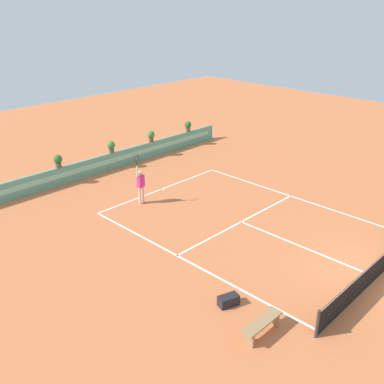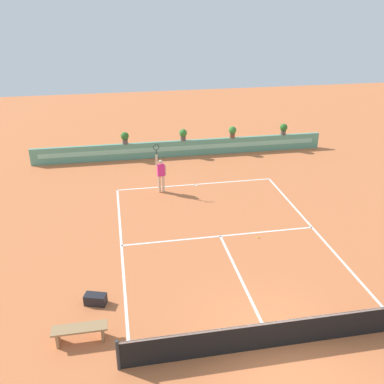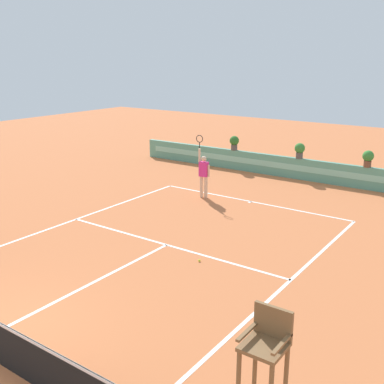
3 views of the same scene
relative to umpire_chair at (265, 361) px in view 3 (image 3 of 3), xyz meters
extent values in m
plane|color=#C66B3D|center=(-5.88, 4.74, -1.34)|extent=(60.00, 60.00, 0.00)
cube|color=white|center=(-5.88, 10.63, -1.34)|extent=(8.22, 0.10, 0.01)
cube|color=white|center=(-5.88, 5.14, -1.34)|extent=(8.22, 0.10, 0.01)
cube|color=white|center=(-5.88, 1.94, -1.34)|extent=(0.10, 6.40, 0.01)
cube|color=white|center=(-9.99, 4.68, -1.34)|extent=(0.10, 11.89, 0.01)
cube|color=white|center=(-1.77, 4.68, -1.34)|extent=(0.10, 11.89, 0.01)
cube|color=white|center=(-5.88, 10.53, -1.34)|extent=(0.10, 0.20, 0.01)
cube|color=#599E84|center=(-5.88, 15.13, -0.84)|extent=(18.00, 0.20, 1.00)
cube|color=#87CCB2|center=(-5.88, 15.02, -0.79)|extent=(17.10, 0.01, 0.28)
cylinder|color=brown|center=(-0.26, 0.19, -0.54)|extent=(0.07, 0.07, 1.60)
cube|color=brown|center=(0.00, -0.06, 0.29)|extent=(0.60, 0.60, 0.06)
cube|color=brown|center=(0.00, 0.21, 0.56)|extent=(0.60, 0.06, 0.48)
cube|color=brown|center=(-0.27, -0.06, 0.44)|extent=(0.06, 0.60, 0.04)
cube|color=brown|center=(0.27, -0.06, 0.44)|extent=(0.06, 0.60, 0.04)
cylinder|color=beige|center=(-7.66, 10.02, -0.89)|extent=(0.14, 0.14, 0.90)
cylinder|color=beige|center=(-7.86, 10.00, -0.89)|extent=(0.14, 0.14, 0.90)
cube|color=#E52D84|center=(-7.76, 10.01, -0.14)|extent=(0.38, 0.26, 0.60)
sphere|color=beige|center=(-7.76, 10.01, 0.29)|extent=(0.22, 0.22, 0.22)
cylinder|color=beige|center=(-7.96, 9.99, 0.41)|extent=(0.09, 0.09, 0.55)
cylinder|color=black|center=(-7.96, 9.99, 0.83)|extent=(0.04, 0.04, 0.24)
torus|color=#262626|center=(-7.96, 9.99, 1.09)|extent=(0.31, 0.07, 0.31)
cylinder|color=beige|center=(-7.54, 10.04, -0.19)|extent=(0.09, 0.09, 0.50)
sphere|color=#CCE033|center=(-4.36, 4.71, -1.31)|extent=(0.07, 0.07, 0.07)
cylinder|color=brown|center=(-2.66, 15.13, -0.20)|extent=(0.32, 0.32, 0.28)
sphere|color=#387F33|center=(-2.66, 15.13, 0.14)|extent=(0.48, 0.48, 0.48)
cylinder|color=#514C47|center=(-9.31, 15.13, -0.20)|extent=(0.32, 0.32, 0.28)
sphere|color=#2D6B28|center=(-9.31, 15.13, 0.14)|extent=(0.48, 0.48, 0.48)
cylinder|color=#514C47|center=(-5.78, 15.13, -0.20)|extent=(0.32, 0.32, 0.28)
sphere|color=#387F33|center=(-5.78, 15.13, 0.14)|extent=(0.48, 0.48, 0.48)
camera|label=1|loc=(-20.58, -6.04, 8.14)|focal=41.79mm
camera|label=2|loc=(-9.94, -10.25, 8.01)|focal=40.89mm
camera|label=3|loc=(2.48, -5.37, 4.25)|focal=43.70mm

